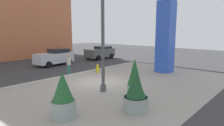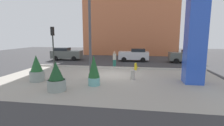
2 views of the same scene
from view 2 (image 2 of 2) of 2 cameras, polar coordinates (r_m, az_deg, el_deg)
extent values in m
plane|color=#38383A|center=(19.05, 1.66, -1.26)|extent=(60.00, 60.00, 0.00)
cube|color=#9E998E|center=(13.26, -1.63, -5.86)|extent=(18.00, 10.00, 0.02)
cube|color=#B7B2A8|center=(18.18, 1.31, -1.50)|extent=(18.00, 0.24, 0.16)
cylinder|color=#4C4C51|center=(13.88, -7.08, -4.40)|extent=(0.36, 0.36, 0.40)
cylinder|color=#4C4C51|center=(13.51, -7.32, 7.34)|extent=(0.20, 0.20, 6.05)
cube|color=blue|center=(13.47, 25.99, 6.66)|extent=(1.27, 1.27, 6.13)
cylinder|color=gray|center=(14.18, -23.68, -4.05)|extent=(1.07, 1.07, 0.77)
cylinder|color=#382819|center=(14.10, -23.78, -2.60)|extent=(0.99, 0.99, 0.04)
cone|color=#235B2D|center=(14.00, -23.94, -0.08)|extent=(0.88, 0.88, 1.22)
cylinder|color=gray|center=(11.34, -17.96, -7.05)|extent=(1.15, 1.15, 0.71)
cylinder|color=#382819|center=(11.25, -18.04, -5.40)|extent=(1.06, 1.06, 0.04)
cone|color=#1E4C28|center=(11.12, -18.19, -2.48)|extent=(0.92, 0.92, 1.13)
cylinder|color=#6BB2B2|center=(12.00, -5.99, -6.09)|extent=(0.81, 0.81, 0.57)
cylinder|color=#382819|center=(11.94, -6.01, -4.86)|extent=(0.74, 0.74, 0.04)
cone|color=#235B2D|center=(11.77, -6.07, -1.14)|extent=(0.81, 0.81, 1.53)
cylinder|color=gold|center=(17.34, 7.88, -1.45)|extent=(0.26, 0.26, 0.55)
sphere|color=gold|center=(17.28, 7.91, -0.29)|extent=(0.24, 0.24, 0.24)
cylinder|color=gold|center=(17.33, 8.45, -1.38)|extent=(0.12, 0.10, 0.10)
cylinder|color=#B2ADA3|center=(13.59, 6.86, -3.93)|extent=(0.36, 0.36, 0.75)
cylinder|color=#333833|center=(19.33, -18.93, 3.55)|extent=(0.14, 0.14, 3.44)
cube|color=black|center=(19.26, -19.27, 9.99)|extent=(0.28, 0.32, 0.90)
sphere|color=red|center=(19.40, -18.99, 9.19)|extent=(0.18, 0.18, 0.18)
cube|color=#565B56|center=(25.31, -14.79, 2.84)|extent=(4.30, 2.07, 1.06)
cube|color=#1E2328|center=(25.47, -16.19, 4.48)|extent=(1.98, 1.73, 0.41)
cylinder|color=black|center=(25.81, -11.30, 2.01)|extent=(0.65, 0.25, 0.64)
cylinder|color=black|center=(24.05, -12.62, 1.46)|extent=(0.65, 0.25, 0.64)
cylinder|color=black|center=(26.70, -16.67, 2.04)|extent=(0.65, 0.25, 0.64)
cylinder|color=black|center=(25.01, -18.30, 1.50)|extent=(0.65, 0.25, 0.64)
cube|color=silver|center=(23.34, 7.16, 2.53)|extent=(4.04, 1.92, 1.03)
cube|color=#1E2328|center=(23.28, 8.66, 4.27)|extent=(1.85, 1.62, 0.42)
cylinder|color=black|center=(22.54, 4.01, 1.16)|extent=(0.65, 0.24, 0.64)
cylinder|color=black|center=(24.29, 4.22, 1.73)|extent=(0.65, 0.24, 0.64)
cylinder|color=black|center=(22.56, 10.28, 1.04)|extent=(0.65, 0.24, 0.64)
cylinder|color=black|center=(24.31, 10.03, 1.62)|extent=(0.65, 0.24, 0.64)
cube|color=#565B56|center=(23.81, 23.14, 2.02)|extent=(3.92, 1.81, 1.04)
cube|color=#1E2328|center=(23.89, 24.60, 3.57)|extent=(1.77, 1.58, 0.30)
cylinder|color=black|center=(22.72, 20.66, 0.66)|extent=(0.64, 0.22, 0.64)
cylinder|color=black|center=(24.46, 19.81, 1.26)|extent=(0.64, 0.22, 0.64)
cylinder|color=black|center=(23.35, 26.49, 0.50)|extent=(0.64, 0.22, 0.64)
cylinder|color=black|center=(25.04, 25.25, 1.10)|extent=(0.64, 0.22, 0.64)
cube|color=#236656|center=(18.46, 0.83, -0.21)|extent=(0.34, 0.34, 0.87)
cylinder|color=#B2AD9E|center=(18.35, 0.84, 2.14)|extent=(0.51, 0.51, 0.65)
sphere|color=tan|center=(18.31, 0.84, 3.52)|extent=(0.24, 0.24, 0.24)
camera|label=1|loc=(13.07, -60.21, 5.72)|focal=32.04mm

